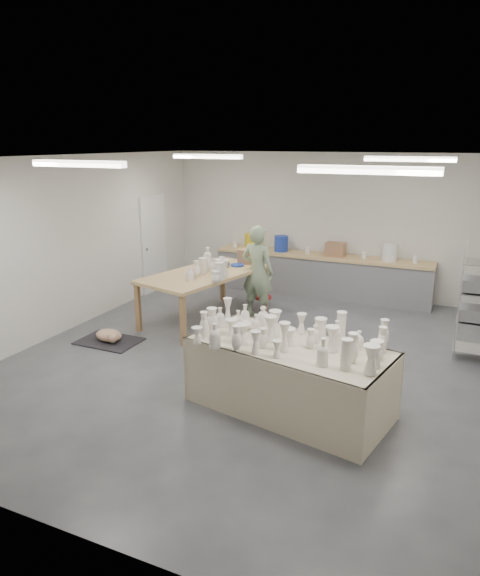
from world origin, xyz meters
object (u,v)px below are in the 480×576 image
at_px(red_stool, 262,298).
at_px(work_table, 210,272).
at_px(potter, 257,272).
at_px(drying_table, 289,374).

bearing_deg(red_stool, work_table, -133.58).
relative_size(potter, red_stool, 4.10).
bearing_deg(work_table, drying_table, -33.35).
relative_size(drying_table, work_table, 0.98).
bearing_deg(potter, work_table, 39.23).
height_order(drying_table, potter, potter).
bearing_deg(drying_table, potter, 130.20).
distance_m(work_table, potter, 0.88).
distance_m(potter, red_stool, 0.64).
bearing_deg(drying_table, red_stool, 128.23).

